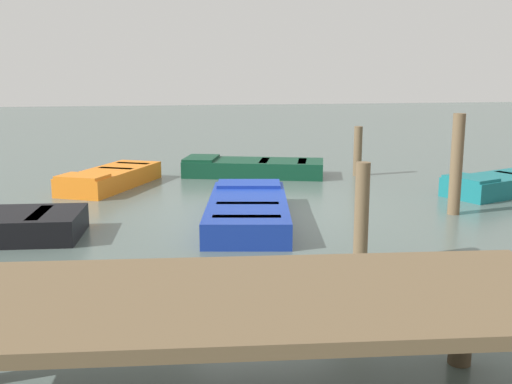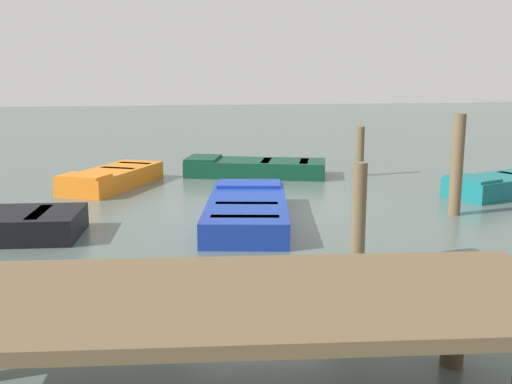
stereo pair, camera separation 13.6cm
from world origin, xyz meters
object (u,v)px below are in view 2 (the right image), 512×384
object	(u,v)px
rowboat_dark_green	(255,167)
rowboat_teal	(507,184)
mooring_piling_far_left	(359,214)
mooring_piling_far_right	(457,165)
rowboat_blue	(247,210)
dock_segment	(216,307)
mooring_piling_mid_right	(360,151)
rowboat_orange	(113,177)

from	to	relation	value
rowboat_dark_green	rowboat_teal	bearing A→B (deg)	164.29
rowboat_dark_green	mooring_piling_far_left	world-z (taller)	mooring_piling_far_left
rowboat_teal	mooring_piling_far_right	world-z (taller)	mooring_piling_far_right
rowboat_teal	rowboat_blue	size ratio (longest dim) A/B	0.87
dock_segment	rowboat_dark_green	size ratio (longest dim) A/B	1.44
rowboat_teal	mooring_piling_mid_right	world-z (taller)	mooring_piling_mid_right
rowboat_dark_green	mooring_piling_mid_right	xyz separation A→B (m)	(-2.59, 0.48, 0.40)
rowboat_orange	rowboat_blue	size ratio (longest dim) A/B	0.86
rowboat_blue	mooring_piling_far_left	xyz separation A→B (m)	(-1.05, 2.58, 0.47)
rowboat_dark_green	mooring_piling_far_right	world-z (taller)	mooring_piling_far_right
mooring_piling_far_right	mooring_piling_far_left	distance (m)	3.67
rowboat_blue	mooring_piling_far_right	distance (m)	3.86
rowboat_teal	mooring_piling_far_left	bearing A→B (deg)	18.79
dock_segment	rowboat_blue	xyz separation A→B (m)	(-1.22, -5.77, -0.62)
dock_segment	mooring_piling_far_right	bearing A→B (deg)	-125.04
mooring_piling_far_right	rowboat_blue	bearing A→B (deg)	-2.30
rowboat_blue	mooring_piling_far_left	distance (m)	2.82
dock_segment	rowboat_orange	world-z (taller)	dock_segment
rowboat_orange	rowboat_blue	world-z (taller)	same
rowboat_dark_green	rowboat_orange	distance (m)	3.55
mooring_piling_mid_right	mooring_piling_far_left	bearing A→B (deg)	69.44
rowboat_teal	mooring_piling_mid_right	xyz separation A→B (m)	(2.30, -2.76, 0.40)
mooring_piling_far_left	dock_segment	bearing A→B (deg)	54.51
rowboat_teal	rowboat_orange	bearing A→B (deg)	-36.76
rowboat_teal	mooring_piling_mid_right	distance (m)	3.62
rowboat_dark_green	rowboat_teal	size ratio (longest dim) A/B	1.15
rowboat_dark_green	mooring_piling_mid_right	distance (m)	2.67
rowboat_orange	mooring_piling_far_right	world-z (taller)	mooring_piling_far_right
rowboat_teal	mooring_piling_far_left	distance (m)	6.31
mooring_piling_far_right	mooring_piling_far_left	size ratio (longest dim) A/B	1.32
dock_segment	mooring_piling_far_left	world-z (taller)	mooring_piling_far_left
rowboat_blue	rowboat_orange	bearing A→B (deg)	44.12
dock_segment	rowboat_orange	distance (m)	9.67
mooring_piling_mid_right	rowboat_teal	bearing A→B (deg)	129.77
rowboat_teal	rowboat_blue	distance (m)	6.07
rowboat_orange	mooring_piling_far_left	xyz separation A→B (m)	(-3.49, 6.39, 0.47)
rowboat_dark_green	dock_segment	bearing A→B (deg)	95.81
dock_segment	mooring_piling_far_left	distance (m)	3.92
rowboat_blue	mooring_piling_far_right	world-z (taller)	mooring_piling_far_right
rowboat_orange	mooring_piling_far_right	distance (m)	7.42
rowboat_orange	mooring_piling_mid_right	xyz separation A→B (m)	(-6.04, -0.39, 0.40)
dock_segment	rowboat_orange	size ratio (longest dim) A/B	1.69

